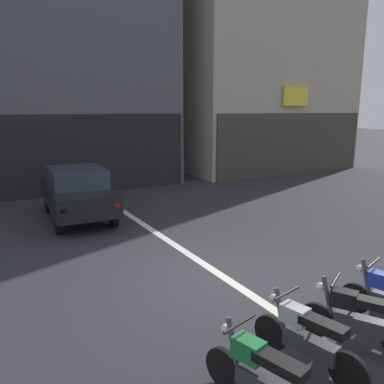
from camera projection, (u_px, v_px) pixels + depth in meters
ground_plane at (226, 279)px, 7.85m from camera, size 120.00×120.00×0.00m
lane_centre_line at (125, 212)px, 12.97m from camera, size 0.20×18.00×0.01m
building_mid_block at (62, 48)px, 17.93m from camera, size 8.79×7.45×12.41m
building_far_right at (248, 22)px, 22.60m from camera, size 10.04×8.61×16.77m
car_black_crossing_near at (78, 191)px, 11.99m from camera, size 2.01×4.20×1.64m
motorcycle_green_row_leftmost at (262, 376)px, 4.31m from camera, size 0.62×1.63×0.98m
motorcycle_silver_row_left_mid at (306, 337)px, 5.04m from camera, size 0.57×1.64×0.98m
motorcycle_black_row_centre at (357, 317)px, 5.52m from camera, size 0.87×1.49×0.98m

